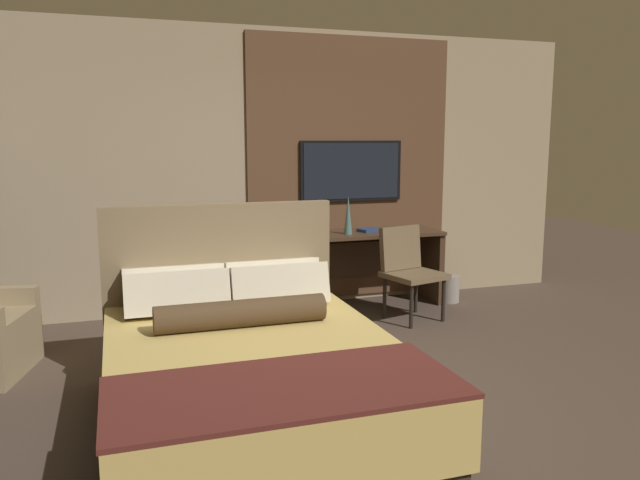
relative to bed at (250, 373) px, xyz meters
The scene contains 9 objects.
ground_plane 0.66m from the bed, 12.57° to the left, with size 16.00×16.00×0.00m, color #4C3D33.
wall_back_tv_panel 2.99m from the bed, 75.76° to the left, with size 7.20×0.09×2.80m.
bed is the anchor object (origin of this frame).
desk 2.93m from the bed, 55.61° to the left, with size 1.69×0.55×0.77m.
tv 3.29m from the bed, 57.95° to the left, with size 1.11×0.04×0.63m.
desk_chair 2.68m from the bed, 43.61° to the left, with size 0.61×0.61×0.88m.
vase_tall 2.81m from the bed, 57.04° to the left, with size 0.08×0.08×0.38m.
book 3.02m from the bed, 53.73° to the left, with size 0.26×0.21×0.03m.
waste_bin 3.46m from the bed, 40.59° to the left, with size 0.22×0.22×0.28m.
Camera 1 is at (-1.25, -3.57, 1.71)m, focal length 35.00 mm.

